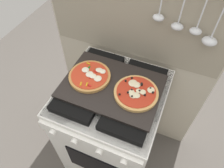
{
  "coord_description": "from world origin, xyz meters",
  "views": [
    {
      "loc": [
        0.28,
        -0.67,
        1.81
      ],
      "look_at": [
        0.0,
        0.0,
        0.93
      ],
      "focal_mm": 33.45,
      "sensor_mm": 36.0,
      "label": 1
    }
  ],
  "objects_px": {
    "baking_tray": "(112,86)",
    "pizza_right": "(136,92)",
    "pizza_left": "(90,76)",
    "stove": "(112,126)"
  },
  "relations": [
    {
      "from": "stove",
      "to": "pizza_right",
      "type": "xyz_separation_m",
      "value": [
        0.14,
        -0.0,
        0.48
      ]
    },
    {
      "from": "stove",
      "to": "baking_tray",
      "type": "distance_m",
      "value": 0.46
    },
    {
      "from": "stove",
      "to": "baking_tray",
      "type": "bearing_deg",
      "value": 90.0
    },
    {
      "from": "pizza_right",
      "to": "stove",
      "type": "bearing_deg",
      "value": 178.84
    },
    {
      "from": "stove",
      "to": "pizza_right",
      "type": "bearing_deg",
      "value": -1.16
    },
    {
      "from": "pizza_left",
      "to": "pizza_right",
      "type": "distance_m",
      "value": 0.28
    },
    {
      "from": "pizza_right",
      "to": "pizza_left",
      "type": "bearing_deg",
      "value": 177.82
    },
    {
      "from": "pizza_left",
      "to": "pizza_right",
      "type": "relative_size",
      "value": 1.0
    },
    {
      "from": "baking_tray",
      "to": "pizza_right",
      "type": "bearing_deg",
      "value": -1.83
    },
    {
      "from": "baking_tray",
      "to": "pizza_right",
      "type": "height_order",
      "value": "pizza_right"
    }
  ]
}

